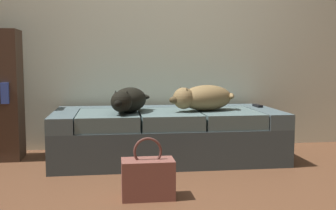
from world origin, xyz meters
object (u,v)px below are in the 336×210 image
object	(u,v)px
dog_dark	(128,100)
dog_tan	(203,98)
couch	(167,135)
handbag	(148,178)
tv_remote	(258,106)

from	to	relation	value
dog_dark	dog_tan	xyz separation A→B (m)	(0.62, 0.04, 0.01)
couch	handbag	world-z (taller)	couch
dog_tan	dog_dark	bearing A→B (deg)	-176.16
dog_dark	dog_tan	bearing A→B (deg)	3.84
couch	handbag	distance (m)	1.04
couch	dog_tan	distance (m)	0.44
couch	tv_remote	size ratio (longest dim) A/B	12.62
handbag	couch	bearing A→B (deg)	75.83
tv_remote	handbag	world-z (taller)	tv_remote
couch	dog_tan	bearing A→B (deg)	-14.96
dog_dark	handbag	world-z (taller)	dog_dark
handbag	dog_dark	bearing A→B (deg)	95.17
dog_dark	tv_remote	world-z (taller)	dog_dark
dog_tan	tv_remote	size ratio (longest dim) A/B	4.08
couch	tv_remote	xyz separation A→B (m)	(0.85, 0.14, 0.22)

